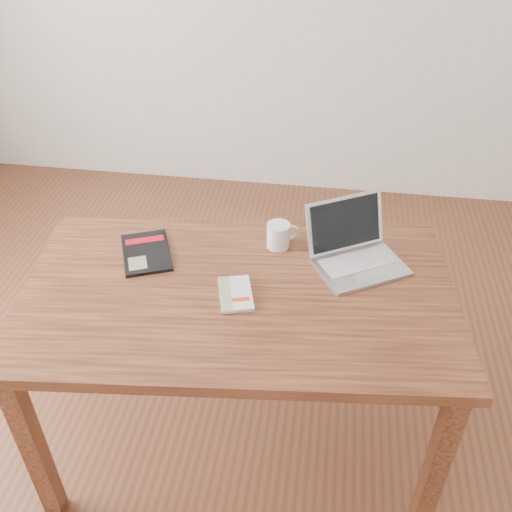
# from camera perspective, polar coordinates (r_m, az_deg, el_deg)

# --- Properties ---
(room) EXTENTS (4.04, 4.04, 2.70)m
(room) POSITION_cam_1_polar(r_m,az_deg,el_deg) (1.54, -10.54, 14.27)
(room) COLOR brown
(room) RESTS_ON ground
(desk) EXTENTS (1.47, 0.93, 0.75)m
(desk) POSITION_cam_1_polar(r_m,az_deg,el_deg) (1.89, -1.78, -5.55)
(desk) COLOR #5C301B
(desk) RESTS_ON ground
(white_guidebook) EXTENTS (0.14, 0.19, 0.01)m
(white_guidebook) POSITION_cam_1_polar(r_m,az_deg,el_deg) (1.81, -2.05, -3.82)
(white_guidebook) COLOR silver
(white_guidebook) RESTS_ON desk
(black_guidebook) EXTENTS (0.24, 0.28, 0.01)m
(black_guidebook) POSITION_cam_1_polar(r_m,az_deg,el_deg) (2.01, -10.90, 0.36)
(black_guidebook) COLOR black
(black_guidebook) RESTS_ON desk
(laptop) EXTENTS (0.38, 0.37, 0.19)m
(laptop) POSITION_cam_1_polar(r_m,az_deg,el_deg) (1.95, 9.87, 0.52)
(laptop) COLOR silver
(laptop) RESTS_ON desk
(coffee_mug) EXTENTS (0.11, 0.08, 0.09)m
(coffee_mug) POSITION_cam_1_polar(r_m,az_deg,el_deg) (2.00, 2.33, 2.14)
(coffee_mug) COLOR white
(coffee_mug) RESTS_ON desk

